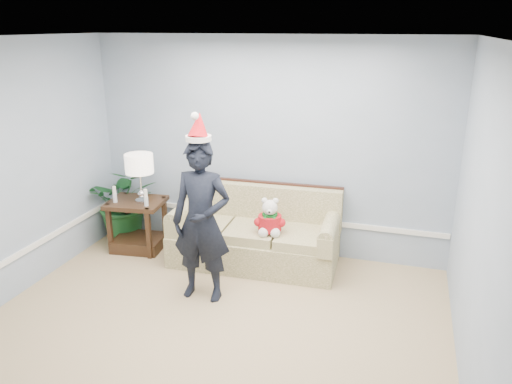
{
  "coord_description": "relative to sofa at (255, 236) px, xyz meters",
  "views": [
    {
      "loc": [
        1.65,
        -3.3,
        2.8
      ],
      "look_at": [
        0.15,
        1.55,
        1.09
      ],
      "focal_mm": 35.0,
      "sensor_mm": 36.0,
      "label": 1
    }
  ],
  "objects": [
    {
      "name": "side_table",
      "position": [
        -1.57,
        -0.1,
        -0.07
      ],
      "size": [
        0.75,
        0.66,
        0.67
      ],
      "rotation": [
        0.0,
        0.0,
        0.12
      ],
      "color": "#3B2215",
      "rests_on": "room_shell"
    },
    {
      "name": "table_lamp",
      "position": [
        -1.47,
        -0.12,
        0.81
      ],
      "size": [
        0.35,
        0.35,
        0.62
      ],
      "color": "silver",
      "rests_on": "side_table"
    },
    {
      "name": "room_shell",
      "position": [
        0.02,
        -2.08,
        1.02
      ],
      "size": [
        4.54,
        5.04,
        2.74
      ],
      "color": "tan",
      "rests_on": "ground"
    },
    {
      "name": "candle_pair",
      "position": [
        -1.57,
        -0.23,
        0.43
      ],
      "size": [
        0.49,
        0.05,
        0.21
      ],
      "color": "silver",
      "rests_on": "side_table"
    },
    {
      "name": "sofa",
      "position": [
        0.0,
        0.0,
        0.0
      ],
      "size": [
        2.04,
        0.93,
        0.94
      ],
      "rotation": [
        0.0,
        0.0,
        0.04
      ],
      "color": "#626731",
      "rests_on": "room_shell"
    },
    {
      "name": "santa_hat",
      "position": [
        -0.28,
        -0.95,
        1.51
      ],
      "size": [
        0.27,
        0.3,
        0.3
      ],
      "rotation": [
        0.0,
        0.0,
        0.05
      ],
      "color": "silver",
      "rests_on": "man"
    },
    {
      "name": "wainscot_trim",
      "position": [
        -1.16,
        -0.9,
        0.12
      ],
      "size": [
        4.49,
        4.99,
        0.06
      ],
      "color": "white",
      "rests_on": "room_shell"
    },
    {
      "name": "teddy_bear",
      "position": [
        0.24,
        -0.22,
        0.32
      ],
      "size": [
        0.32,
        0.34,
        0.44
      ],
      "rotation": [
        0.0,
        0.0,
        0.23
      ],
      "color": "silver",
      "rests_on": "sofa"
    },
    {
      "name": "man",
      "position": [
        -0.28,
        -0.97,
        0.53
      ],
      "size": [
        0.64,
        0.43,
        1.73
      ],
      "primitive_type": "imported",
      "rotation": [
        0.0,
        0.0,
        0.03
      ],
      "color": "black",
      "rests_on": "room_shell"
    },
    {
      "name": "houseplant",
      "position": [
        -1.92,
        0.2,
        0.18
      ],
      "size": [
        1.13,
        1.05,
        1.02
      ],
      "primitive_type": "imported",
      "rotation": [
        0.0,
        0.0,
        0.33
      ],
      "color": "#1C5B29",
      "rests_on": "room_shell"
    }
  ]
}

